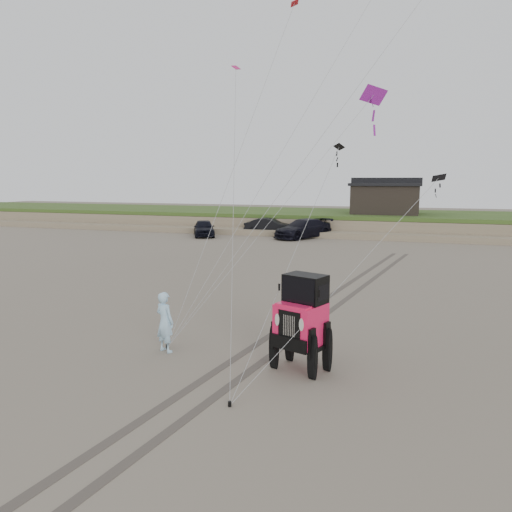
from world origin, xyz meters
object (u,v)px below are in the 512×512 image
(truck_b, at_px, (270,226))
(truck_c, at_px, (303,229))
(jeep, at_px, (301,333))
(man, at_px, (165,322))
(truck_a, at_px, (204,228))
(cabin, at_px, (386,197))

(truck_b, xyz_separation_m, truck_c, (3.48, -1.79, 0.07))
(truck_c, xyz_separation_m, jeep, (6.68, -28.70, 0.20))
(truck_c, distance_m, man, 28.68)
(jeep, relative_size, man, 3.06)
(jeep, height_order, man, jeep)
(jeep, bearing_deg, truck_b, 128.33)
(truck_a, bearing_deg, jeep, -87.49)
(cabin, height_order, truck_b, cabin)
(truck_a, relative_size, jeep, 0.78)
(cabin, distance_m, truck_c, 10.04)
(man, bearing_deg, jeep, -161.14)
(truck_c, height_order, man, man)
(cabin, relative_size, truck_a, 1.51)
(truck_b, relative_size, man, 2.52)
(jeep, bearing_deg, man, -162.04)
(truck_b, bearing_deg, jeep, -165.07)
(truck_a, bearing_deg, man, -94.27)
(truck_c, xyz_separation_m, man, (2.63, -28.56, 0.08))
(truck_b, height_order, man, man)
(truck_b, height_order, jeep, jeep)
(truck_b, xyz_separation_m, man, (6.11, -30.36, 0.15))
(cabin, bearing_deg, jeep, -89.16)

